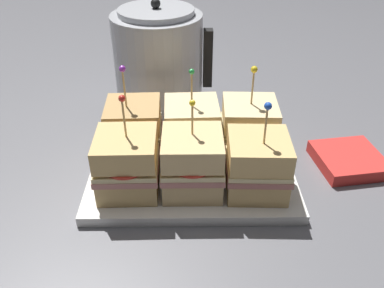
% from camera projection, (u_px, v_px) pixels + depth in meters
% --- Properties ---
extents(ground_plane, '(6.00, 6.00, 0.00)m').
position_uv_depth(ground_plane, '(192.00, 177.00, 0.73)').
color(ground_plane, slate).
extents(serving_platter, '(0.36, 0.25, 0.02)m').
position_uv_depth(serving_platter, '(192.00, 173.00, 0.73)').
color(serving_platter, white).
rests_on(serving_platter, ground_plane).
extents(sandwich_front_left, '(0.10, 0.10, 0.17)m').
position_uv_depth(sandwich_front_left, '(127.00, 164.00, 0.65)').
color(sandwich_front_left, tan).
rests_on(sandwich_front_left, serving_platter).
extents(sandwich_front_center, '(0.10, 0.10, 0.16)m').
position_uv_depth(sandwich_front_center, '(191.00, 163.00, 0.65)').
color(sandwich_front_center, '#DBB77A').
rests_on(sandwich_front_center, serving_platter).
extents(sandwich_front_right, '(0.10, 0.10, 0.17)m').
position_uv_depth(sandwich_front_right, '(257.00, 165.00, 0.65)').
color(sandwich_front_right, tan).
rests_on(sandwich_front_right, serving_platter).
extents(sandwich_back_left, '(0.10, 0.10, 0.18)m').
position_uv_depth(sandwich_back_left, '(134.00, 129.00, 0.74)').
color(sandwich_back_left, tan).
rests_on(sandwich_back_left, serving_platter).
extents(sandwich_back_center, '(0.10, 0.10, 0.17)m').
position_uv_depth(sandwich_back_center, '(193.00, 129.00, 0.74)').
color(sandwich_back_center, beige).
rests_on(sandwich_back_center, serving_platter).
extents(sandwich_back_right, '(0.10, 0.11, 0.17)m').
position_uv_depth(sandwich_back_right, '(249.00, 128.00, 0.74)').
color(sandwich_back_right, beige).
rests_on(sandwich_back_right, serving_platter).
extents(kettle_steel, '(0.22, 0.19, 0.25)m').
position_uv_depth(kettle_steel, '(159.00, 61.00, 0.89)').
color(kettle_steel, '#B7BABF').
rests_on(kettle_steel, ground_plane).
extents(napkin_stack, '(0.13, 0.13, 0.02)m').
position_uv_depth(napkin_stack, '(349.00, 160.00, 0.76)').
color(napkin_stack, red).
rests_on(napkin_stack, ground_plane).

